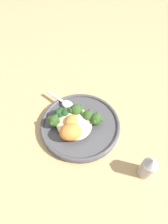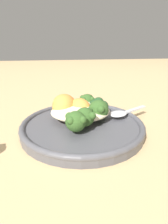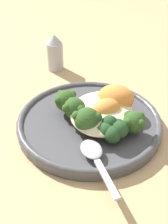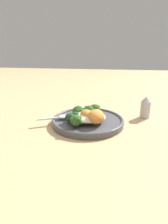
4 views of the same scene
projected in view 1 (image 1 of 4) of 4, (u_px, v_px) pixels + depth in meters
The scene contains 15 objects.
ground_plane at pixel (80, 126), 0.56m from camera, with size 4.00×4.00×0.00m, color tan.
plate at pixel (81, 123), 0.55m from camera, with size 0.25×0.25×0.02m.
quinoa_mound at pixel (74, 123), 0.52m from camera, with size 0.13×0.11×0.03m, color beige.
broccoli_stalk_0 at pixel (91, 122), 0.52m from camera, with size 0.04×0.11×0.04m.
broccoli_stalk_1 at pixel (85, 118), 0.53m from camera, with size 0.05×0.08×0.04m.
broccoli_stalk_2 at pixel (76, 112), 0.54m from camera, with size 0.08×0.06×0.04m.
broccoli_stalk_3 at pixel (69, 118), 0.54m from camera, with size 0.10×0.03×0.03m.
broccoli_stalk_4 at pixel (57, 122), 0.52m from camera, with size 0.08×0.08×0.04m.
sweet_potato_chunk_0 at pixel (71, 132), 0.49m from camera, with size 0.06×0.05×0.05m, color orange.
sweet_potato_chunk_1 at pixel (73, 133), 0.50m from camera, with size 0.05×0.04×0.04m, color orange.
sweet_potato_chunk_2 at pixel (72, 131), 0.50m from camera, with size 0.06×0.04×0.04m, color orange.
sweet_potato_chunk_3 at pixel (72, 123), 0.52m from camera, with size 0.05×0.04×0.04m, color orange.
kale_tuft at pixel (62, 113), 0.54m from camera, with size 0.05×0.05×0.03m.
spoon at pixel (65, 103), 0.58m from camera, with size 0.11×0.07×0.01m.
salt_shaker at pixel (148, 167), 0.44m from camera, with size 0.04×0.04×0.08m.
Camera 1 is at (-0.28, 0.11, 0.47)m, focal length 28.00 mm.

